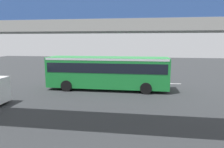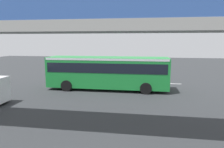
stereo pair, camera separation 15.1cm
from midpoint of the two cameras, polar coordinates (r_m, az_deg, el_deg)
name	(u,v)px [view 2 (the right image)]	position (r m, az deg, el deg)	size (l,w,h in m)	color
ground	(115,88)	(20.72, 1.04, -3.83)	(80.00, 80.00, 0.00)	#2D3033
city_bus	(107,70)	(19.64, -1.10, 1.04)	(11.54, 2.85, 3.15)	#1E8C38
traffic_sign	(149,67)	(22.85, 10.43, 2.05)	(0.08, 0.60, 2.80)	slate
lane_dash_leftmost	(172,84)	(23.60, 16.63, -2.61)	(2.00, 0.20, 0.01)	silver
lane_dash_left	(136,83)	(23.38, 6.87, -2.39)	(2.00, 0.20, 0.01)	silver
lane_dash_centre	(101,82)	(23.84, -2.79, -2.11)	(2.00, 0.20, 0.01)	silver
lane_dash_right	(69,81)	(24.94, -11.83, -1.79)	(2.00, 0.20, 0.01)	silver
pedestrian_overpass	(86,36)	(10.12, -6.92, 10.58)	(26.76, 2.60, 6.67)	#9E9E99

